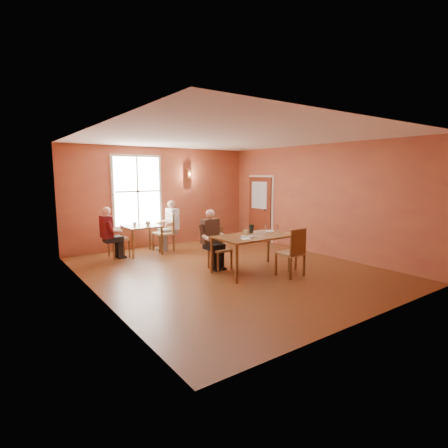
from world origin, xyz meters
TOP-DOWN VIEW (x-y plane):
  - ground at (0.00, 0.00)m, footprint 6.00×7.00m
  - wall_back at (0.00, 3.50)m, footprint 6.00×0.04m
  - wall_front at (0.00, -3.50)m, footprint 6.00×0.04m
  - wall_left at (-3.00, 0.00)m, footprint 0.04×7.00m
  - wall_right at (3.00, 0.00)m, footprint 0.04×7.00m
  - ceiling at (0.00, 0.00)m, footprint 6.00×7.00m
  - window at (-0.80, 3.45)m, footprint 1.36×0.10m
  - door at (2.94, 2.30)m, footprint 0.12×1.04m
  - wall_sconce at (0.90, 3.40)m, footprint 0.16×0.16m
  - main_table at (0.37, -0.47)m, footprint 1.79×1.01m
  - chair_diner_main at (-0.13, 0.18)m, footprint 0.43×0.43m
  - diner_main at (-0.13, 0.15)m, footprint 0.54×0.54m
  - chair_empty at (0.78, -1.17)m, footprint 0.49×0.49m
  - plate_food at (0.13, -0.51)m, footprint 0.35×0.35m
  - sandwich at (0.19, -0.37)m, footprint 0.09×0.09m
  - goblet_a at (0.81, -0.37)m, footprint 0.09×0.09m
  - goblet_b at (0.97, -0.56)m, footprint 0.11×0.11m
  - menu_stand at (0.53, -0.17)m, footprint 0.13×0.08m
  - knife at (0.31, -0.68)m, footprint 0.21×0.06m
  - napkin at (-0.06, -0.68)m, footprint 0.24×0.24m
  - side_plate at (1.04, -0.26)m, footprint 0.24×0.24m
  - second_table at (-1.02, 2.69)m, footprint 0.91×0.91m
  - chair_diner_white at (-0.37, 2.69)m, footprint 0.48×0.48m
  - diner_white at (-0.34, 2.69)m, footprint 0.56×0.56m
  - chair_diner_maroon at (-1.67, 2.69)m, footprint 0.46×0.46m
  - diner_maroon at (-1.70, 2.69)m, footprint 0.53×0.53m
  - cup_a at (-0.86, 2.62)m, footprint 0.17×0.17m
  - cup_b at (-1.18, 2.77)m, footprint 0.14×0.14m

SIDE VIEW (x-z plane):
  - ground at x=0.00m, z-range -0.01..0.01m
  - second_table at x=-1.02m, z-range 0.00..0.80m
  - main_table at x=0.37m, z-range 0.00..0.84m
  - chair_diner_main at x=-0.13m, z-range 0.00..0.96m
  - chair_diner_maroon at x=-1.67m, z-range 0.00..1.04m
  - chair_empty at x=0.78m, z-range 0.00..1.06m
  - chair_diner_white at x=-0.37m, z-range 0.00..1.08m
  - diner_maroon at x=-1.70m, z-range 0.00..1.33m
  - diner_main at x=-0.13m, z-range 0.00..1.34m
  - diner_white at x=-0.34m, z-range 0.00..1.40m
  - knife at x=0.31m, z-range 0.84..0.84m
  - napkin at x=-0.06m, z-range 0.84..0.85m
  - side_plate at x=1.04m, z-range 0.84..0.85m
  - cup_b at x=-1.18m, z-range 0.80..0.90m
  - cup_a at x=-0.86m, z-range 0.80..0.91m
  - plate_food at x=0.13m, z-range 0.84..0.88m
  - sandwich at x=0.19m, z-range 0.84..0.95m
  - menu_stand at x=0.53m, z-range 0.84..1.04m
  - goblet_b at x=0.97m, z-range 0.84..1.04m
  - goblet_a at x=0.81m, z-range 0.84..1.04m
  - door at x=2.94m, z-range 0.00..2.10m
  - wall_back at x=0.00m, z-range 0.00..3.00m
  - wall_front at x=0.00m, z-range 0.00..3.00m
  - wall_left at x=-3.00m, z-range 0.00..3.00m
  - wall_right at x=3.00m, z-range 0.00..3.00m
  - window at x=-0.80m, z-range 0.72..2.68m
  - wall_sconce at x=0.90m, z-range 2.06..2.34m
  - ceiling at x=0.00m, z-range 2.98..3.02m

